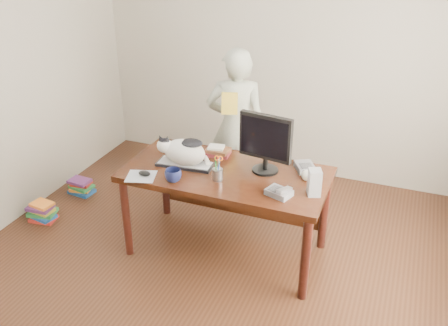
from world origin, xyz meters
TOP-DOWN VIEW (x-y plane):
  - room at (0.00, 0.00)m, footprint 4.50×4.50m
  - desk at (0.00, 0.68)m, footprint 1.60×0.80m
  - keyboard at (-0.35, 0.58)m, footprint 0.46×0.20m
  - cat at (-0.36, 0.57)m, footprint 0.44×0.25m
  - monitor at (0.28, 0.71)m, footprint 0.42×0.23m
  - pen_cup at (-0.02, 0.46)m, footprint 0.09×0.09m
  - mousepad at (-0.58, 0.28)m, footprint 0.27×0.25m
  - mouse at (-0.56, 0.30)m, footprint 0.11×0.09m
  - coffee_mug at (-0.32, 0.31)m, footprint 0.17×0.17m
  - phone at (0.49, 0.40)m, footprint 0.21×0.18m
  - speaker at (0.71, 0.50)m, footprint 0.12×0.12m
  - baseball at (0.62, 0.69)m, footprint 0.08×0.08m
  - book_stack at (-0.18, 0.85)m, footprint 0.22×0.17m
  - calculator at (0.57, 0.85)m, footprint 0.20×0.22m
  - person at (-0.24, 1.46)m, footprint 0.64×0.52m
  - held_book at (-0.24, 1.29)m, footprint 0.16×0.13m
  - book_pile_a at (-1.75, 0.40)m, footprint 0.27×0.22m
  - book_pile_b at (-1.72, 0.95)m, footprint 0.26×0.20m

SIDE VIEW (x-z plane):
  - book_pile_b at x=-1.72m, z-range 0.00..0.15m
  - book_pile_a at x=-1.75m, z-range 0.00..0.18m
  - desk at x=0.00m, z-range 0.23..0.98m
  - mousepad at x=-0.58m, z-range 0.75..0.75m
  - person at x=-0.24m, z-range 0.00..1.52m
  - keyboard at x=-0.35m, z-range 0.75..0.78m
  - mouse at x=-0.56m, z-range 0.75..0.79m
  - calculator at x=0.57m, z-range 0.75..0.80m
  - phone at x=0.49m, z-range 0.74..0.82m
  - book_stack at x=-0.18m, z-range 0.74..0.82m
  - baseball at x=0.62m, z-range 0.75..0.83m
  - coffee_mug at x=-0.32m, z-range 0.75..0.85m
  - pen_cup at x=-0.02m, z-range 0.70..0.91m
  - speaker at x=0.71m, z-range 0.75..0.95m
  - cat at x=-0.36m, z-range 0.75..1.01m
  - monitor at x=0.28m, z-range 0.78..1.26m
  - held_book at x=-0.24m, z-range 0.95..1.15m
  - room at x=0.00m, z-range -0.90..3.60m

